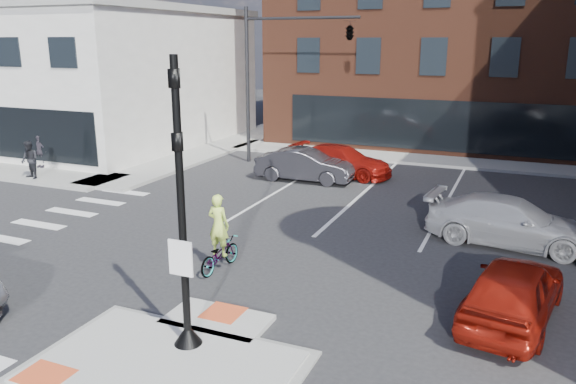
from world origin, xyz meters
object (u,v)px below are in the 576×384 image
at_px(bg_car_dark, 305,165).
at_px(white_pickup, 510,222).
at_px(cyclist, 219,245).
at_px(pedestrian_a, 30,160).
at_px(bg_car_red, 341,161).
at_px(pedestrian_b, 40,151).
at_px(red_sedan, 514,290).

bearing_deg(bg_car_dark, white_pickup, -122.26).
height_order(cyclist, pedestrian_a, cyclist).
xyz_separation_m(bg_car_red, pedestrian_b, (-14.28, -4.79, 0.24)).
relative_size(white_pickup, cyclist, 2.33).
bearing_deg(cyclist, pedestrian_a, -18.42).
relative_size(bg_car_dark, pedestrian_b, 2.79).
bearing_deg(white_pickup, bg_car_dark, 65.89).
height_order(red_sedan, pedestrian_a, pedestrian_a).
xyz_separation_m(bg_car_dark, pedestrian_b, (-13.06, -3.15, 0.22)).
bearing_deg(white_pickup, red_sedan, -170.93).
height_order(red_sedan, cyclist, cyclist).
bearing_deg(red_sedan, cyclist, 10.03).
height_order(white_pickup, bg_car_dark, white_pickup).
bearing_deg(bg_car_red, red_sedan, -139.33).
distance_m(red_sedan, cyclist, 7.77).
height_order(bg_car_dark, bg_car_red, bg_car_dark).
distance_m(red_sedan, pedestrian_a, 21.71).
relative_size(bg_car_dark, cyclist, 2.03).
distance_m(white_pickup, bg_car_dark, 10.55).
relative_size(white_pickup, pedestrian_b, 3.20).
relative_size(red_sedan, cyclist, 1.99).
bearing_deg(red_sedan, pedestrian_b, -9.05).
xyz_separation_m(bg_car_dark, pedestrian_a, (-11.60, -5.15, 0.27)).
bearing_deg(pedestrian_a, bg_car_red, 43.69).
relative_size(bg_car_red, pedestrian_a, 2.85).
relative_size(bg_car_dark, bg_car_red, 0.91).
bearing_deg(cyclist, pedestrian_b, -22.81).
height_order(red_sedan, white_pickup, red_sedan).
relative_size(pedestrian_a, pedestrian_b, 1.07).
bearing_deg(white_pickup, bg_car_red, 54.76).
height_order(white_pickup, bg_car_red, white_pickup).
distance_m(cyclist, pedestrian_a, 14.36).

